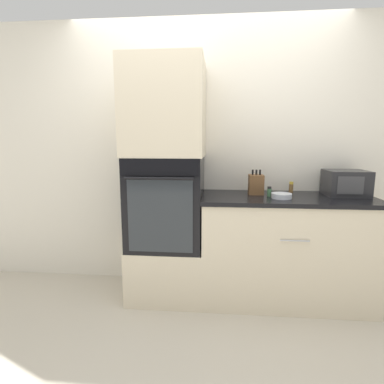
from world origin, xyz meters
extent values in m
plane|color=beige|center=(0.00, 0.00, 0.00)|extent=(12.00, 12.00, 0.00)
cube|color=silver|center=(0.00, 0.63, 1.25)|extent=(8.00, 0.05, 2.50)
cube|color=beige|center=(-0.33, 0.30, 0.24)|extent=(0.66, 0.60, 0.48)
cube|color=black|center=(-0.33, 0.30, 0.87)|extent=(0.63, 0.59, 0.79)
cube|color=black|center=(-0.33, 0.00, 1.20)|extent=(0.61, 0.01, 0.13)
cube|color=#33E54C|center=(-0.33, 0.00, 1.20)|extent=(0.09, 0.00, 0.03)
cube|color=#282D33|center=(-0.33, 0.00, 0.81)|extent=(0.52, 0.01, 0.59)
cylinder|color=black|center=(-0.33, -0.03, 1.11)|extent=(0.54, 0.02, 0.02)
cube|color=beige|center=(-0.33, 0.30, 1.66)|extent=(0.66, 0.60, 0.79)
cube|color=beige|center=(0.71, 0.30, 0.45)|extent=(1.43, 0.60, 0.90)
cube|color=black|center=(0.71, 0.30, 0.91)|extent=(1.45, 0.63, 0.03)
cylinder|color=#B7B7BC|center=(0.71, -0.01, 0.65)|extent=(0.22, 0.01, 0.01)
cube|color=#232326|center=(1.22, 0.40, 1.04)|extent=(0.33, 0.29, 0.22)
cube|color=#3D3D3F|center=(1.20, 0.25, 1.04)|extent=(0.21, 0.01, 0.15)
cube|color=brown|center=(0.45, 0.39, 1.02)|extent=(0.13, 0.14, 0.17)
cylinder|color=black|center=(0.42, 0.39, 1.13)|extent=(0.02, 0.02, 0.04)
cylinder|color=black|center=(0.45, 0.39, 1.13)|extent=(0.02, 0.02, 0.04)
cylinder|color=black|center=(0.49, 0.39, 1.13)|extent=(0.02, 0.02, 0.04)
cylinder|color=silver|center=(0.64, 0.21, 0.95)|extent=(0.17, 0.17, 0.04)
cylinder|color=brown|center=(0.78, 0.50, 0.97)|extent=(0.04, 0.04, 0.08)
cylinder|color=gold|center=(0.78, 0.50, 1.02)|extent=(0.03, 0.03, 0.02)
cylinder|color=#427047|center=(0.56, 0.29, 0.96)|extent=(0.04, 0.04, 0.07)
cylinder|color=black|center=(0.56, 0.29, 1.01)|extent=(0.03, 0.03, 0.02)
camera|label=1|loc=(0.13, -2.26, 1.40)|focal=28.00mm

